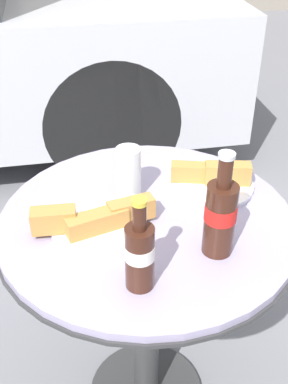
{
  "coord_description": "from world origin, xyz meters",
  "views": [
    {
      "loc": [
        -0.18,
        -0.94,
        1.46
      ],
      "look_at": [
        0.0,
        0.04,
        0.79
      ],
      "focal_mm": 45.0,
      "sensor_mm": 36.0,
      "label": 1
    }
  ],
  "objects_px": {
    "bistro_table": "(147,265)",
    "cola_bottle_right": "(220,215)",
    "lunch_plate_near": "(95,223)",
    "drinking_glass": "(129,175)",
    "lunch_plate_far": "(211,179)",
    "cola_bottle_left": "(140,253)"
  },
  "relations": [
    {
      "from": "cola_bottle_right",
      "to": "drinking_glass",
      "type": "bearing_deg",
      "value": 122.6
    },
    {
      "from": "bistro_table",
      "to": "cola_bottle_left",
      "type": "height_order",
      "value": "cola_bottle_left"
    },
    {
      "from": "bistro_table",
      "to": "drinking_glass",
      "type": "relative_size",
      "value": 5.29
    },
    {
      "from": "bistro_table",
      "to": "cola_bottle_right",
      "type": "distance_m",
      "value": 0.33
    },
    {
      "from": "drinking_glass",
      "to": "lunch_plate_far",
      "type": "xyz_separation_m",
      "value": [
        0.23,
        0.01,
        -0.04
      ]
    },
    {
      "from": "cola_bottle_right",
      "to": "lunch_plate_near",
      "type": "xyz_separation_m",
      "value": [
        -0.26,
        0.12,
        -0.07
      ]
    },
    {
      "from": "cola_bottle_right",
      "to": "drinking_glass",
      "type": "xyz_separation_m",
      "value": [
        -0.16,
        0.25,
        -0.03
      ]
    },
    {
      "from": "cola_bottle_left",
      "to": "drinking_glass",
      "type": "distance_m",
      "value": 0.33
    },
    {
      "from": "lunch_plate_far",
      "to": "drinking_glass",
      "type": "bearing_deg",
      "value": -178.35
    },
    {
      "from": "drinking_glass",
      "to": "lunch_plate_far",
      "type": "relative_size",
      "value": 0.59
    },
    {
      "from": "cola_bottle_right",
      "to": "lunch_plate_far",
      "type": "relative_size",
      "value": 1.06
    },
    {
      "from": "bistro_table",
      "to": "cola_bottle_right",
      "type": "bearing_deg",
      "value": -48.98
    },
    {
      "from": "cola_bottle_left",
      "to": "lunch_plate_far",
      "type": "height_order",
      "value": "cola_bottle_left"
    },
    {
      "from": "cola_bottle_left",
      "to": "lunch_plate_far",
      "type": "relative_size",
      "value": 0.91
    },
    {
      "from": "lunch_plate_near",
      "to": "cola_bottle_right",
      "type": "bearing_deg",
      "value": -23.81
    },
    {
      "from": "drinking_glass",
      "to": "cola_bottle_left",
      "type": "bearing_deg",
      "value": -95.22
    },
    {
      "from": "cola_bottle_right",
      "to": "drinking_glass",
      "type": "height_order",
      "value": "cola_bottle_right"
    },
    {
      "from": "bistro_table",
      "to": "drinking_glass",
      "type": "height_order",
      "value": "drinking_glass"
    },
    {
      "from": "drinking_glass",
      "to": "lunch_plate_far",
      "type": "distance_m",
      "value": 0.23
    },
    {
      "from": "lunch_plate_near",
      "to": "drinking_glass",
      "type": "bearing_deg",
      "value": 52.53
    },
    {
      "from": "cola_bottle_right",
      "to": "drinking_glass",
      "type": "distance_m",
      "value": 0.3
    },
    {
      "from": "cola_bottle_right",
      "to": "lunch_plate_near",
      "type": "distance_m",
      "value": 0.3
    }
  ]
}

